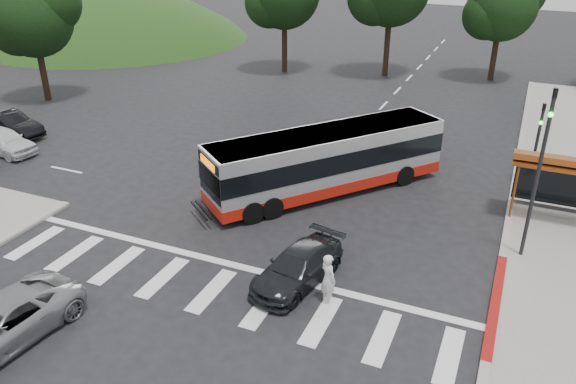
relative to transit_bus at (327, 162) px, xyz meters
The scene contains 17 objects.
ground 4.28m from the transit_bus, 103.51° to the right, with size 140.00×140.00×0.00m, color black.
sidewalk_east 10.95m from the transit_bus, 22.11° to the left, with size 4.00×40.00×0.12m, color gray.
curb_east 9.14m from the transit_bus, 26.89° to the left, with size 0.30×40.00×0.15m, color #9E9991.
curb_east_red 10.09m from the transit_bus, 36.27° to the right, with size 0.32×6.00×0.15m, color maroon.
hillside_nw 42.04m from the transit_bus, 141.62° to the left, with size 44.00×44.00×10.00m, color #1A3912.
crosswalk_ladder 9.08m from the transit_bus, 96.02° to the right, with size 18.00×2.60×0.01m, color silver.
bus_shelter 9.97m from the transit_bus, ahead, with size 4.20×1.60×2.86m.
traffic_signal_ne_tall 9.31m from the transit_bus, 15.61° to the right, with size 0.18×0.37×6.50m.
traffic_signal_ne_short 9.85m from the transit_bus, 27.86° to the left, with size 0.18×0.37×4.00m.
tree_north_b 25.04m from the transit_bus, 78.00° to the left, with size 5.72×5.33×8.43m.
tree_west_a 24.05m from the transit_bus, 164.96° to the left, with size 5.72×5.33×8.43m.
transit_bus is the anchor object (origin of this frame).
pedestrian 8.42m from the transit_bus, 69.80° to the right, with size 0.66×0.43×1.81m, color white.
dark_sedan 7.45m from the transit_bus, 77.83° to the right, with size 1.71×4.21×1.22m, color black.
silver_suv_south 14.62m from the transit_bus, 111.61° to the right, with size 2.26×4.91×1.36m, color #999B9D.
west_car_white 17.77m from the transit_bus, behind, with size 1.63×4.04×1.38m, color silver.
west_car_black 19.42m from the transit_bus, behind, with size 1.54×4.41×1.45m, color black.
Camera 1 is at (8.67, -18.44, 11.50)m, focal length 35.00 mm.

